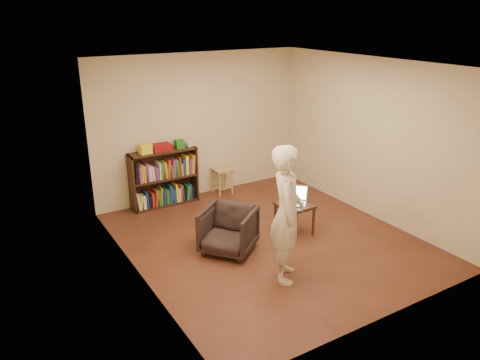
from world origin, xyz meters
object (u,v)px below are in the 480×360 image
bookshelf (164,181)px  armchair (228,230)px  stool (222,173)px  side_table (295,209)px  person (287,214)px  laptop (296,199)px

bookshelf → armchair: bookshelf is taller
stool → side_table: same height
bookshelf → stool: bookshelf is taller
stool → person: (-0.75, -3.01, 0.50)m
armchair → bookshelf: bearing=144.8°
side_table → stool: bearing=93.5°
bookshelf → laptop: 2.45m
armchair → person: size_ratio=0.40×
side_table → person: bearing=-132.5°
person → stool: bearing=20.4°
bookshelf → armchair: (0.12, -2.09, -0.11)m
bookshelf → person: person is taller
stool → armchair: bearing=-116.9°
stool → side_table: (0.12, -2.05, 0.01)m
side_table → laptop: size_ratio=1.06×
bookshelf → laptop: bearing=-57.5°
bookshelf → side_table: size_ratio=2.44×
armchair → person: bearing=-22.6°
stool → laptop: bearing=-85.0°
stool → bookshelf: bearing=176.8°
stool → person: size_ratio=0.28×
armchair → laptop: laptop is taller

